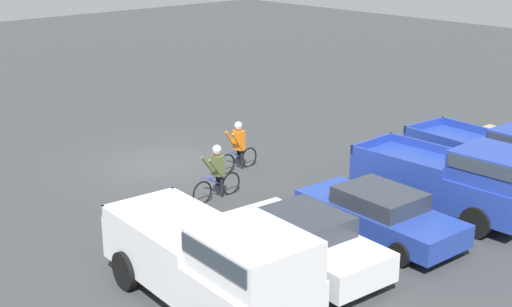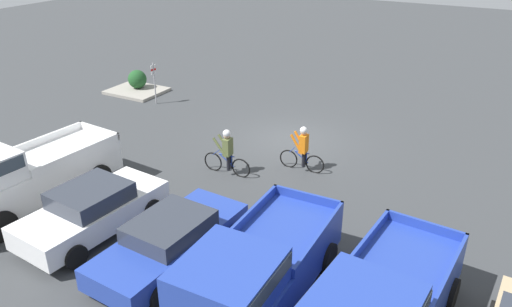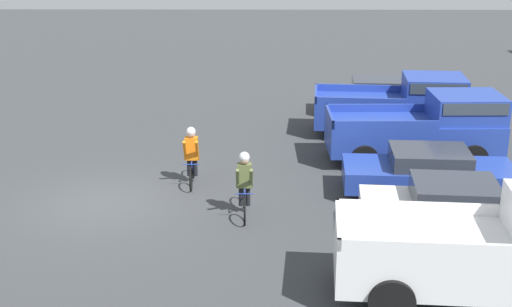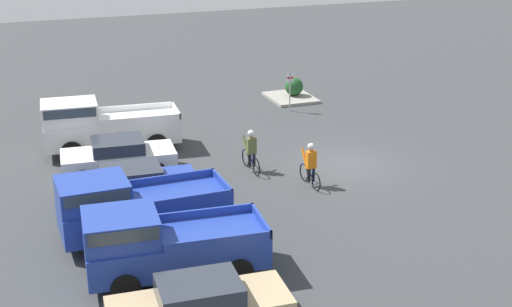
% 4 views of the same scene
% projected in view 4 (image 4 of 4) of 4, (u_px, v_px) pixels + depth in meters
% --- Properties ---
extents(ground_plane, '(80.00, 80.00, 0.00)m').
position_uv_depth(ground_plane, '(345.00, 164.00, 28.77)').
color(ground_plane, '#383A3D').
extents(sedan_0, '(2.09, 4.63, 1.35)m').
position_uv_depth(sedan_0, '(200.00, 305.00, 17.67)').
color(sedan_0, tan).
rests_on(sedan_0, ground_plane).
extents(pickup_truck_0, '(2.54, 5.20, 2.10)m').
position_uv_depth(pickup_truck_0, '(161.00, 243.00, 19.93)').
color(pickup_truck_0, '#233D9E').
rests_on(pickup_truck_0, ground_plane).
extents(pickup_truck_1, '(2.30, 5.29, 2.14)m').
position_uv_depth(pickup_truck_1, '(131.00, 206.00, 22.24)').
color(pickup_truck_1, '#233D9E').
rests_on(pickup_truck_1, ground_plane).
extents(sedan_1, '(2.19, 4.71, 1.31)m').
position_uv_depth(sedan_1, '(132.00, 184.00, 25.05)').
color(sedan_1, '#233D9E').
rests_on(sedan_1, ground_plane).
extents(sedan_2, '(2.31, 4.47, 1.44)m').
position_uv_depth(sedan_2, '(118.00, 157.00, 27.50)').
color(sedan_2, white).
rests_on(sedan_2, ground_plane).
extents(pickup_truck_2, '(2.52, 5.72, 2.27)m').
position_uv_depth(pickup_truck_2, '(101.00, 125.00, 29.78)').
color(pickup_truck_2, white).
rests_on(pickup_truck_2, ground_plane).
extents(cyclist_0, '(1.86, 0.46, 1.71)m').
position_uv_depth(cyclist_0, '(251.00, 150.00, 27.82)').
color(cyclist_0, black).
rests_on(cyclist_0, ground_plane).
extents(cyclist_1, '(1.72, 0.46, 1.70)m').
position_uv_depth(cyclist_1, '(311.00, 164.00, 26.40)').
color(cyclist_1, black).
rests_on(cyclist_1, ground_plane).
extents(fire_lane_sign, '(0.07, 0.30, 2.04)m').
position_uv_depth(fire_lane_sign, '(290.00, 87.00, 35.36)').
color(fire_lane_sign, '#9E9EA3').
rests_on(fire_lane_sign, ground_plane).
extents(curb_island, '(2.76, 2.27, 0.15)m').
position_uv_depth(curb_island, '(291.00, 98.00, 37.86)').
color(curb_island, gray).
rests_on(curb_island, ground_plane).
extents(shrub, '(0.97, 0.97, 0.97)m').
position_uv_depth(shrub, '(294.00, 87.00, 37.83)').
color(shrub, '#1E4C23').
rests_on(shrub, curb_island).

